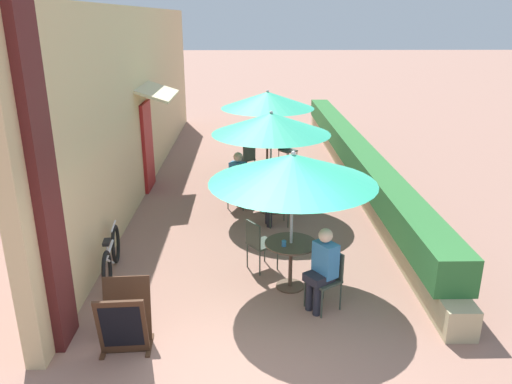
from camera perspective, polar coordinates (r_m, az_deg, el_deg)
ground_plane at (r=6.36m, az=-0.81°, el=-19.39°), size 120.00×120.00×0.00m
cafe_facade_wall at (r=12.69m, az=-12.78°, el=10.36°), size 0.98×14.95×4.20m
planter_hedge at (r=13.10m, az=11.15°, el=3.77°), size 0.60×13.95×1.01m
patio_table_near at (r=7.69m, az=3.99°, el=-7.15°), size 0.80×0.80×0.76m
patio_umbrella_near at (r=7.18m, az=4.25°, el=2.70°), size 2.45×2.45×2.19m
cafe_chair_near_left at (r=8.19m, az=0.30°, el=-5.65°), size 0.56×0.56×0.87m
cafe_chair_near_right at (r=7.26m, az=8.18°, el=-9.34°), size 0.56×0.56×0.87m
seated_patron_near_right at (r=7.11m, az=7.58°, el=-8.40°), size 0.51×0.49×1.25m
coffee_cup_near at (r=7.46m, az=3.21°, el=-5.89°), size 0.07×0.07×0.09m
patio_table_mid at (r=10.63m, az=1.67°, el=0.57°), size 0.80×0.80×0.76m
patio_umbrella_mid at (r=10.27m, az=1.74°, el=7.84°), size 2.45×2.45×2.19m
cafe_chair_mid_left at (r=10.82m, az=-2.17°, el=0.70°), size 0.52×0.52×0.87m
seated_patron_mid_left at (r=10.86m, az=-1.96°, el=1.73°), size 0.44×0.49×1.25m
cafe_chair_mid_right at (r=9.97m, az=2.92°, el=-0.97°), size 0.45×0.45×0.87m
seated_patron_mid_right at (r=9.89m, az=2.30°, el=-0.08°), size 0.44×0.38×1.25m
cafe_chair_mid_back at (r=11.17m, az=4.26°, el=1.26°), size 0.56×0.56×0.87m
coffee_cup_mid at (r=10.61m, az=1.66°, el=1.94°), size 0.07×0.07×0.09m
patio_table_far at (r=13.53m, az=1.29°, el=4.72°), size 0.80×0.80×0.76m
patio_umbrella_far at (r=13.25m, az=1.33°, el=10.47°), size 2.45×2.45×2.19m
cafe_chair_far_left at (r=14.05m, az=3.47°, el=5.09°), size 0.56×0.56×0.87m
cafe_chair_far_right at (r=13.05m, az=-1.06°, el=4.00°), size 0.56×0.56×0.87m
coffee_cup_far at (r=13.37m, az=0.99°, el=5.63°), size 0.07×0.07×0.09m
bicycle_leaning at (r=8.40m, az=-16.20°, el=-7.09°), size 0.25×1.66×0.75m
menu_board at (r=6.63m, az=-14.76°, el=-13.81°), size 0.65×0.67×0.86m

